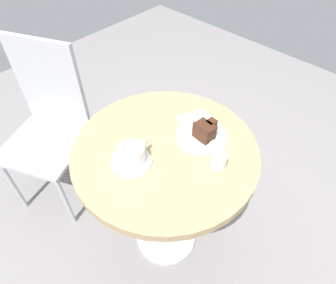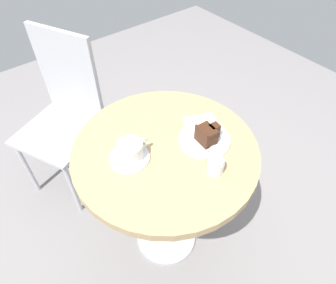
# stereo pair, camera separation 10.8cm
# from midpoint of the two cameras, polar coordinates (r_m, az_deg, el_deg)

# --- Properties ---
(ground_plane) EXTENTS (4.40, 4.40, 0.01)m
(ground_plane) POSITION_cam_midpoint_polar(r_m,az_deg,el_deg) (1.72, -2.25, -17.86)
(ground_plane) COLOR gray
(ground_plane) RESTS_ON ground
(cafe_table) EXTENTS (0.70, 0.70, 0.72)m
(cafe_table) POSITION_cam_midpoint_polar(r_m,az_deg,el_deg) (1.21, -3.07, -5.36)
(cafe_table) COLOR tan
(cafe_table) RESTS_ON ground
(saucer) EXTENTS (0.15, 0.15, 0.01)m
(saucer) POSITION_cam_midpoint_polar(r_m,az_deg,el_deg) (1.08, -9.88, -3.91)
(saucer) COLOR white
(saucer) RESTS_ON cafe_table
(coffee_cup) EXTENTS (0.13, 0.09, 0.06)m
(coffee_cup) POSITION_cam_midpoint_polar(r_m,az_deg,el_deg) (1.05, -9.79, -2.40)
(coffee_cup) COLOR white
(coffee_cup) RESTS_ON saucer
(teaspoon) EXTENTS (0.10, 0.06, 0.00)m
(teaspoon) POSITION_cam_midpoint_polar(r_m,az_deg,el_deg) (1.10, -11.63, -2.17)
(teaspoon) COLOR #B7B7BC
(teaspoon) RESTS_ON saucer
(cake_plate) EXTENTS (0.19, 0.19, 0.01)m
(cake_plate) POSITION_cam_midpoint_polar(r_m,az_deg,el_deg) (1.15, 3.84, 0.99)
(cake_plate) COLOR white
(cake_plate) RESTS_ON cafe_table
(cake_slice) EXTENTS (0.09, 0.08, 0.07)m
(cake_slice) POSITION_cam_midpoint_polar(r_m,az_deg,el_deg) (1.11, 4.36, 2.04)
(cake_slice) COLOR #422619
(cake_slice) RESTS_ON cake_plate
(fork) EXTENTS (0.14, 0.06, 0.00)m
(fork) POSITION_cam_midpoint_polar(r_m,az_deg,el_deg) (1.11, 5.25, -0.56)
(fork) COLOR #B7B7BC
(fork) RESTS_ON cake_plate
(napkin) EXTENTS (0.17, 0.17, 0.00)m
(napkin) POSITION_cam_midpoint_polar(r_m,az_deg,el_deg) (1.21, 3.17, 3.75)
(napkin) COLOR beige
(napkin) RESTS_ON cafe_table
(cafe_chair) EXTENTS (0.51, 0.51, 0.92)m
(cafe_chair) POSITION_cam_midpoint_polar(r_m,az_deg,el_deg) (1.66, -23.58, 4.23)
(cafe_chair) COLOR #BCBCC1
(cafe_chair) RESTS_ON ground
(sugar_pot) EXTENTS (0.06, 0.06, 0.07)m
(sugar_pot) POSITION_cam_midpoint_polar(r_m,az_deg,el_deg) (1.04, 6.74, -3.47)
(sugar_pot) COLOR silver
(sugar_pot) RESTS_ON cafe_table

